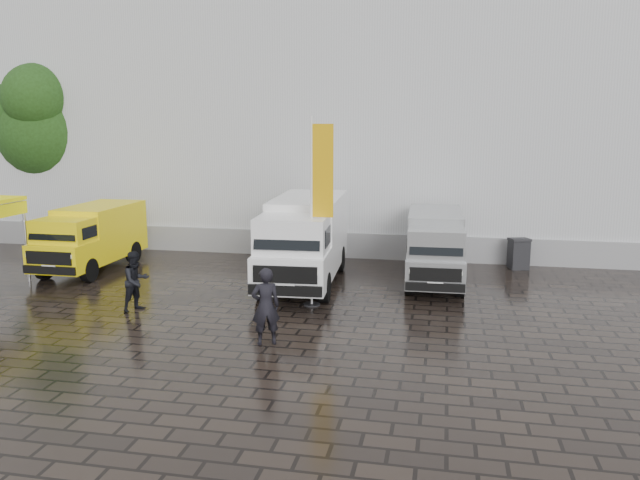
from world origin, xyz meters
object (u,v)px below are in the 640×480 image
(flagpole, at_px, (318,201))
(person_tent, at_px, (136,281))
(wheelie_bin, at_px, (519,253))
(person_front, at_px, (266,306))
(van_white, at_px, (304,242))
(van_silver, at_px, (435,248))
(van_yellow, at_px, (91,239))

(flagpole, distance_m, person_tent, 5.64)
(flagpole, xyz_separation_m, wheelie_bin, (6.27, 6.07, -2.52))
(person_front, bearing_deg, van_white, -111.03)
(person_tent, bearing_deg, flagpole, -46.87)
(van_white, bearing_deg, wheelie_bin, 23.84)
(person_front, xyz_separation_m, person_tent, (-4.38, 1.93, -0.09))
(flagpole, xyz_separation_m, person_front, (-0.58, -3.42, -2.14))
(van_silver, relative_size, person_tent, 3.09)
(van_silver, distance_m, wheelie_bin, 4.02)
(van_yellow, xyz_separation_m, person_tent, (4.00, -4.29, -0.28))
(van_yellow, bearing_deg, flagpole, -17.35)
(van_yellow, distance_m, wheelie_bin, 15.59)
(van_white, bearing_deg, van_silver, 10.92)
(van_white, xyz_separation_m, person_front, (0.36, -5.81, -0.45))
(wheelie_bin, distance_m, person_front, 11.71)
(van_silver, xyz_separation_m, person_front, (-3.86, -6.87, -0.21))
(flagpole, bearing_deg, wheelie_bin, 44.07)
(van_yellow, bearing_deg, van_silver, 3.05)
(person_tent, bearing_deg, wheelie_bin, -29.64)
(van_white, height_order, van_silver, van_white)
(van_silver, bearing_deg, person_tent, -150.82)
(van_white, relative_size, flagpole, 1.18)
(flagpole, relative_size, wheelie_bin, 4.83)
(van_white, height_order, person_front, van_white)
(van_white, distance_m, person_front, 5.84)
(van_silver, height_order, wheelie_bin, van_silver)
(person_tent, bearing_deg, van_white, -19.55)
(flagpole, relative_size, person_tent, 3.18)
(van_yellow, relative_size, person_front, 2.61)
(van_silver, relative_size, flagpole, 0.97)
(person_front, bearing_deg, person_tent, -48.33)
(van_yellow, xyz_separation_m, van_silver, (12.24, 0.66, 0.01))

